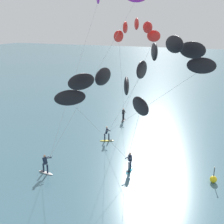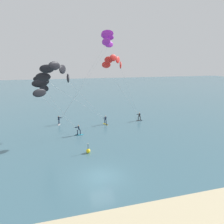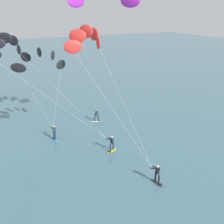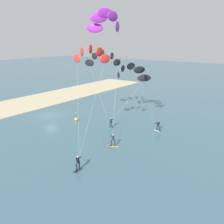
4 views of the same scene
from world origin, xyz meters
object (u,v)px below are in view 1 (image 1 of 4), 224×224
object	(u,v)px
kitesurfer_downwind	(104,93)
marker_buoy	(213,179)
kitesurfer_nearshore	(169,61)
kitesurfer_mid_water	(136,36)

from	to	relation	value
kitesurfer_downwind	marker_buoy	distance (m)	11.74
marker_buoy	kitesurfer_nearshore	bearing A→B (deg)	133.27
kitesurfer_downwind	marker_buoy	world-z (taller)	kitesurfer_downwind
kitesurfer_nearshore	marker_buoy	xyz separation A→B (m)	(3.22, -3.42, -9.57)
kitesurfer_mid_water	marker_buoy	distance (m)	14.89
kitesurfer_downwind	marker_buoy	bearing A→B (deg)	-52.67
kitesurfer_nearshore	kitesurfer_downwind	bearing A→B (deg)	120.80
kitesurfer_mid_water	kitesurfer_downwind	bearing A→B (deg)	-172.68
kitesurfer_mid_water	kitesurfer_nearshore	bearing A→B (deg)	-150.73
marker_buoy	kitesurfer_downwind	bearing A→B (deg)	127.33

